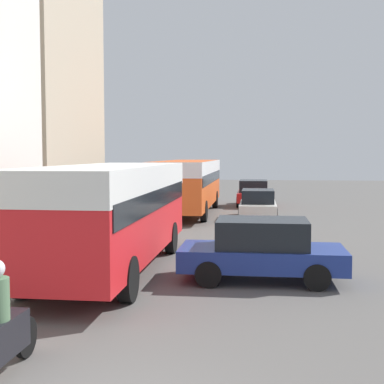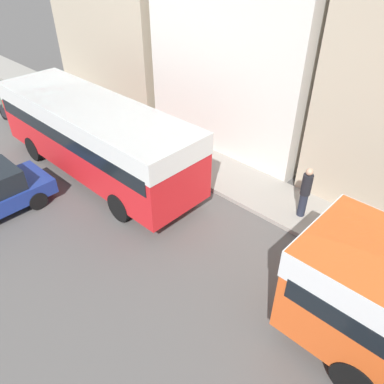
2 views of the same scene
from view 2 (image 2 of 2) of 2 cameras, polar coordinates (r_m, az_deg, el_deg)
name	(u,v)px [view 2 (image 2 of 2)]	position (r m, az deg, el deg)	size (l,w,h in m)	color
sidewalk	(62,96)	(23.11, -19.23, 13.61)	(2.20, 120.00, 0.15)	#9E998E
bus_lead	(94,130)	(14.34, -14.74, 9.15)	(2.66, 9.26, 2.87)	red
motorcycle_behind_lead	(8,111)	(20.51, -26.19, 11.08)	(0.39, 2.24, 1.73)	black
pedestrian_walking_away	(305,192)	(12.42, 16.88, 0.07)	(0.32, 0.32, 1.80)	#232838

